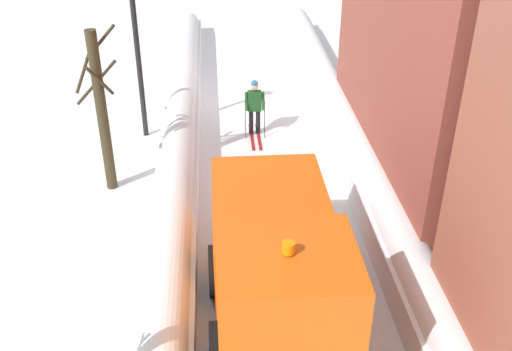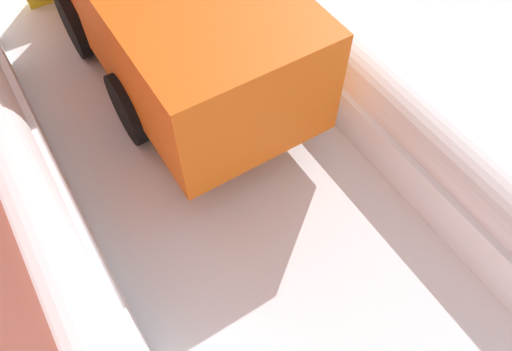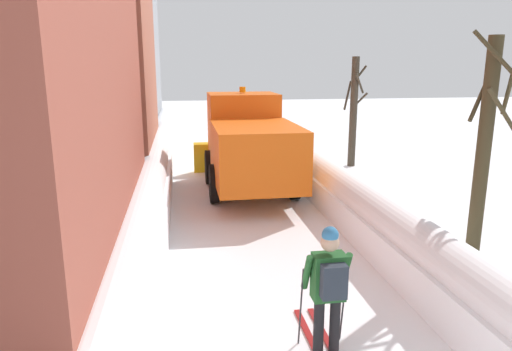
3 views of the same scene
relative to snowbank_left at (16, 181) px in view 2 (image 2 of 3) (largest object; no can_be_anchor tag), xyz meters
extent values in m
plane|color=white|center=(2.50, 0.00, -0.58)|extent=(80.00, 80.00, 0.00)
cube|color=white|center=(0.00, 0.00, -0.18)|extent=(1.10, 36.00, 0.78)
cylinder|color=white|center=(0.00, 0.00, 0.21)|extent=(0.90, 34.20, 0.90)
cube|color=white|center=(5.01, 0.00, -0.23)|extent=(1.10, 36.00, 0.69)
cylinder|color=white|center=(5.01, 0.00, 0.12)|extent=(0.90, 34.20, 0.90)
cube|color=orange|center=(2.91, 0.22, 0.82)|extent=(2.30, 3.40, 1.60)
cylinder|color=black|center=(1.76, 2.62, -0.03)|extent=(0.25, 1.10, 1.10)
cylinder|color=black|center=(1.76, 0.42, -0.03)|extent=(0.25, 1.10, 1.10)
cylinder|color=black|center=(4.06, 0.42, -0.03)|extent=(0.25, 1.10, 1.10)
camera|label=1|loc=(3.93, 10.02, 7.94)|focal=41.81mm
camera|label=2|loc=(0.80, -4.60, 5.20)|focal=33.79mm
camera|label=3|loc=(0.91, -12.25, 3.20)|focal=32.66mm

